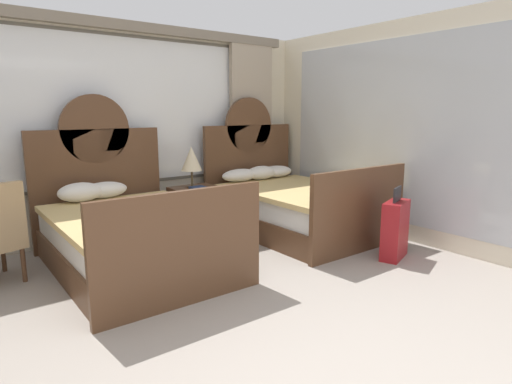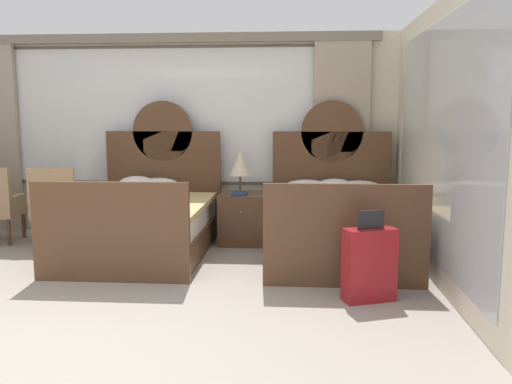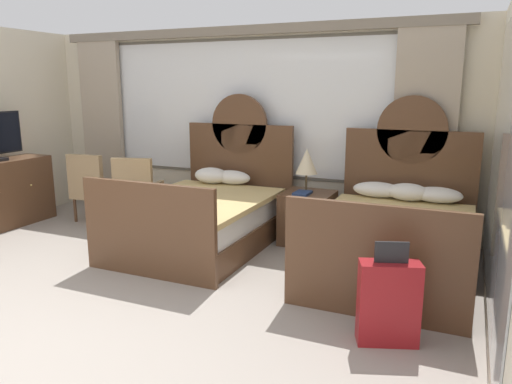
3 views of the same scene
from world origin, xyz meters
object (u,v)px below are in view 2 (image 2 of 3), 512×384
at_px(bed_near_window, 143,222).
at_px(armchair_by_window_left, 54,204).
at_px(nightstand_between_beds, 244,218).
at_px(table_lamp_on_nightstand, 240,164).
at_px(book_on_nightstand, 240,194).
at_px(suitcase_on_floor, 369,264).
at_px(bed_near_mirror, 336,224).

distance_m(bed_near_window, armchair_by_window_left, 1.28).
distance_m(bed_near_window, nightstand_between_beds, 1.28).
height_order(table_lamp_on_nightstand, book_on_nightstand, table_lamp_on_nightstand).
distance_m(nightstand_between_beds, table_lamp_on_nightstand, 0.69).
bearing_deg(table_lamp_on_nightstand, suitcase_on_floor, -57.79).
xyz_separation_m(bed_near_window, bed_near_mirror, (2.24, 0.01, 0.00)).
height_order(bed_near_mirror, book_on_nightstand, bed_near_mirror).
relative_size(bed_near_mirror, table_lamp_on_nightstand, 4.10).
distance_m(bed_near_mirror, nightstand_between_beds, 1.27).
bearing_deg(armchair_by_window_left, bed_near_mirror, -5.28).
xyz_separation_m(table_lamp_on_nightstand, armchair_by_window_left, (-2.30, -0.32, -0.49)).
bearing_deg(table_lamp_on_nightstand, bed_near_window, -148.67).
height_order(armchair_by_window_left, suitcase_on_floor, armchair_by_window_left).
height_order(bed_near_window, suitcase_on_floor, bed_near_window).
relative_size(armchair_by_window_left, suitcase_on_floor, 1.22).
bearing_deg(book_on_nightstand, nightstand_between_beds, 73.66).
bearing_deg(bed_near_mirror, table_lamp_on_nightstand, 151.11).
height_order(bed_near_mirror, nightstand_between_beds, bed_near_mirror).
distance_m(bed_near_mirror, table_lamp_on_nightstand, 1.48).
relative_size(table_lamp_on_nightstand, armchair_by_window_left, 0.55).
xyz_separation_m(table_lamp_on_nightstand, suitcase_on_floor, (1.34, -2.13, -0.68)).
xyz_separation_m(book_on_nightstand, suitcase_on_floor, (1.33, -1.95, -0.32)).
xyz_separation_m(bed_near_window, suitcase_on_floor, (2.42, -1.47, -0.04)).
bearing_deg(nightstand_between_beds, bed_near_window, -151.91).
distance_m(nightstand_between_beds, suitcase_on_floor, 2.44).
xyz_separation_m(nightstand_between_beds, table_lamp_on_nightstand, (-0.05, 0.06, 0.69)).
bearing_deg(bed_near_mirror, bed_near_window, -179.70).
relative_size(bed_near_window, nightstand_between_beds, 3.45).
height_order(bed_near_window, table_lamp_on_nightstand, bed_near_window).
relative_size(bed_near_window, table_lamp_on_nightstand, 4.10).
xyz_separation_m(armchair_by_window_left, suitcase_on_floor, (3.64, -1.81, -0.19)).
bearing_deg(table_lamp_on_nightstand, book_on_nightstand, -86.14).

